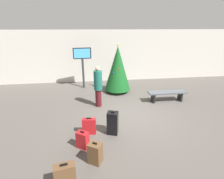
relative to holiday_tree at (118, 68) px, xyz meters
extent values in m
plane|color=#514C47|center=(0.08, -2.55, -1.30)|extent=(16.00, 16.00, 0.00)
cube|color=beige|center=(0.08, 2.18, 0.29)|extent=(16.00, 0.20, 3.17)
cylinder|color=#4C3319|center=(0.00, 0.00, -1.21)|extent=(0.12, 0.12, 0.17)
cone|color=#14511E|center=(0.00, 0.00, 0.00)|extent=(1.36, 1.36, 2.26)
sphere|color=#F2D84C|center=(0.00, 0.00, 1.19)|extent=(0.12, 0.12, 0.12)
sphere|color=blue|center=(-0.17, 0.24, 0.10)|extent=(0.08, 0.08, 0.08)
sphere|color=silver|center=(-0.05, 0.10, 0.75)|extent=(0.08, 0.08, 0.08)
sphere|color=blue|center=(-0.26, -0.25, -0.15)|extent=(0.08, 0.08, 0.08)
sphere|color=yellow|center=(0.24, 0.19, 0.05)|extent=(0.08, 0.08, 0.08)
sphere|color=red|center=(0.03, -0.31, 0.03)|extent=(0.08, 0.08, 0.08)
cylinder|color=#333338|center=(-1.82, 0.92, -0.46)|extent=(0.12, 0.12, 1.67)
cube|color=black|center=(-1.82, 0.92, 0.67)|extent=(0.98, 0.18, 0.60)
cube|color=#4CB2F2|center=(-1.82, 0.88, 0.67)|extent=(0.88, 0.11, 0.51)
cube|color=#4C5159|center=(2.10, -1.55, -0.85)|extent=(1.79, 0.44, 0.06)
cube|color=black|center=(1.43, -1.55, -1.09)|extent=(0.08, 0.35, 0.42)
cube|color=black|center=(2.78, -1.55, -1.09)|extent=(0.08, 0.35, 0.42)
cylinder|color=#4C1419|center=(-1.12, -1.64, -0.91)|extent=(0.27, 0.27, 0.78)
cylinder|color=#19594C|center=(-1.12, -1.64, -0.11)|extent=(0.38, 0.38, 0.83)
sphere|color=tan|center=(-1.12, -1.64, 0.40)|extent=(0.19, 0.19, 0.19)
cube|color=brown|center=(-2.08, -5.64, -1.01)|extent=(0.49, 0.29, 0.58)
cube|color=black|center=(-2.08, -5.64, -0.70)|extent=(0.16, 0.06, 0.04)
cube|color=#B2191E|center=(-1.74, -4.38, -1.04)|extent=(0.40, 0.36, 0.51)
cube|color=black|center=(-1.74, -4.38, -0.76)|extent=(0.12, 0.09, 0.04)
cube|color=#B2191E|center=(-1.54, -3.70, -1.02)|extent=(0.45, 0.22, 0.55)
cube|color=black|center=(-1.54, -3.70, -0.73)|extent=(0.16, 0.05, 0.04)
cube|color=black|center=(-0.78, -3.79, -0.91)|extent=(0.41, 0.37, 0.77)
cube|color=black|center=(-0.78, -3.79, -0.50)|extent=(0.12, 0.07, 0.04)
cube|color=brown|center=(-1.40, -5.01, -1.01)|extent=(0.42, 0.40, 0.57)
cube|color=black|center=(-1.40, -5.01, -0.71)|extent=(0.11, 0.08, 0.04)
camera|label=1|loc=(-1.44, -8.58, 2.05)|focal=27.39mm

